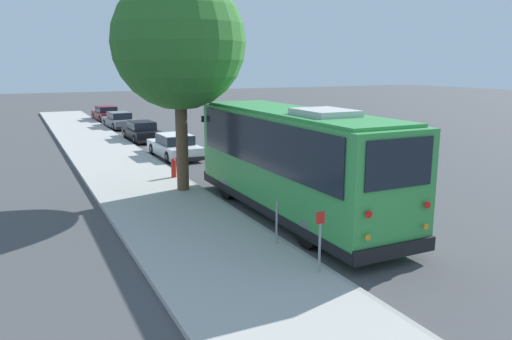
# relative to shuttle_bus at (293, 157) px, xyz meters

# --- Properties ---
(ground_plane) EXTENTS (160.00, 160.00, 0.00)m
(ground_plane) POSITION_rel_shuttle_bus_xyz_m (1.02, -0.15, -1.96)
(ground_plane) COLOR #474749
(sidewalk_slab) EXTENTS (80.00, 3.85, 0.15)m
(sidewalk_slab) POSITION_rel_shuttle_bus_xyz_m (1.02, 3.61, -1.88)
(sidewalk_slab) COLOR #B2AFA8
(sidewalk_slab) RESTS_ON ground
(curb_strip) EXTENTS (80.00, 0.14, 0.15)m
(curb_strip) POSITION_rel_shuttle_bus_xyz_m (1.02, 1.62, -1.88)
(curb_strip) COLOR #9D9A94
(curb_strip) RESTS_ON ground
(shuttle_bus) EXTENTS (9.99, 2.72, 3.62)m
(shuttle_bus) POSITION_rel_shuttle_bus_xyz_m (0.00, 0.00, 0.00)
(shuttle_bus) COLOR green
(shuttle_bus) RESTS_ON ground
(parked_sedan_white) EXTENTS (4.64, 1.91, 1.26)m
(parked_sedan_white) POSITION_rel_shuttle_bus_xyz_m (11.87, 0.37, -1.37)
(parked_sedan_white) COLOR silver
(parked_sedan_white) RESTS_ON ground
(parked_sedan_black) EXTENTS (4.51, 1.78, 1.26)m
(parked_sedan_black) POSITION_rel_shuttle_bus_xyz_m (18.67, 0.52, -1.38)
(parked_sedan_black) COLOR black
(parked_sedan_black) RESTS_ON ground
(parked_sedan_gray) EXTENTS (4.53, 1.97, 1.26)m
(parked_sedan_gray) POSITION_rel_shuttle_bus_xyz_m (25.83, 0.58, -1.37)
(parked_sedan_gray) COLOR slate
(parked_sedan_gray) RESTS_ON ground
(parked_sedan_maroon) EXTENTS (4.43, 1.99, 1.30)m
(parked_sedan_maroon) POSITION_rel_shuttle_bus_xyz_m (31.39, 0.62, -1.35)
(parked_sedan_maroon) COLOR maroon
(parked_sedan_maroon) RESTS_ON ground
(street_tree) EXTENTS (4.90, 4.90, 8.69)m
(street_tree) POSITION_rel_shuttle_bus_xyz_m (4.48, 2.33, 4.03)
(street_tree) COLOR brown
(street_tree) RESTS_ON sidewalk_slab
(sign_post_near) EXTENTS (0.06, 0.22, 1.45)m
(sign_post_near) POSITION_rel_shuttle_bus_xyz_m (-4.53, 1.91, -1.06)
(sign_post_near) COLOR gray
(sign_post_near) RESTS_ON sidewalk_slab
(sign_post_far) EXTENTS (0.06, 0.06, 1.16)m
(sign_post_far) POSITION_rel_shuttle_bus_xyz_m (-2.45, 1.91, -1.22)
(sign_post_far) COLOR gray
(sign_post_far) RESTS_ON sidewalk_slab
(fire_hydrant) EXTENTS (0.22, 0.22, 0.81)m
(fire_hydrant) POSITION_rel_shuttle_bus_xyz_m (6.59, 2.02, -1.40)
(fire_hydrant) COLOR red
(fire_hydrant) RESTS_ON sidewalk_slab
(lane_stripe_mid) EXTENTS (2.40, 0.14, 0.01)m
(lane_stripe_mid) POSITION_rel_shuttle_bus_xyz_m (-0.97, -3.30, -1.95)
(lane_stripe_mid) COLOR silver
(lane_stripe_mid) RESTS_ON ground
(lane_stripe_ahead) EXTENTS (2.40, 0.14, 0.01)m
(lane_stripe_ahead) POSITION_rel_shuttle_bus_xyz_m (5.03, -3.30, -1.95)
(lane_stripe_ahead) COLOR silver
(lane_stripe_ahead) RESTS_ON ground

